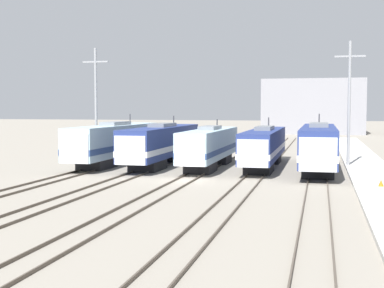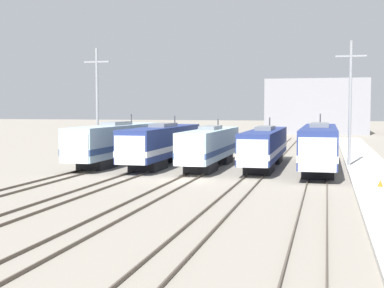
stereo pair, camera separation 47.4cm
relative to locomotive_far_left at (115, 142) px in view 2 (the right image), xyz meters
The scene contains 16 objects.
ground_plane 14.24m from the locomotive_far_left, 44.54° to the right, with size 400.00×400.00×0.00m, color gray.
rail_pair_far_left 10.10m from the locomotive_far_left, 90.00° to the right, with size 1.50×120.00×0.15m.
rail_pair_center_left 11.27m from the locomotive_far_left, 63.07° to the right, with size 1.51×120.00×0.15m.
rail_pair_center 14.23m from the locomotive_far_left, 44.54° to the right, with size 1.51×120.00×0.15m.
rail_pair_center_right 18.12m from the locomotive_far_left, 33.27° to the right, with size 1.51×120.00×0.15m.
rail_pair_far_right 22.46m from the locomotive_far_left, 26.20° to the right, with size 1.50×120.00×0.15m.
locomotive_far_left is the anchor object (origin of this frame).
locomotive_center_left 5.02m from the locomotive_far_left, ahead, with size 2.94×18.72×4.83m.
locomotive_center 10.11m from the locomotive_far_left, ahead, with size 2.77×16.24×4.52m.
locomotive_center_right 15.05m from the locomotive_far_left, ahead, with size 2.74×18.16×4.69m.
locomotive_far_right 20.08m from the locomotive_far_left, ahead, with size 3.03×19.55×5.08m.
catenary_tower_left 5.32m from the locomotive_far_left, 144.41° to the left, with size 2.81×0.28×11.89m.
catenary_tower_right 23.23m from the locomotive_far_left, ahead, with size 2.81×0.28×11.89m.
platform 26.52m from the locomotive_far_left, 21.92° to the right, with size 4.00×120.00×0.27m.
traffic_cone 27.11m from the locomotive_far_left, 26.02° to the right, with size 0.37×0.37×0.46m.
depot_building 75.47m from the locomotive_far_left, 75.83° to the left, with size 21.75×15.91×11.90m.
Camera 2 is at (10.67, -40.28, 5.65)m, focal length 50.00 mm.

